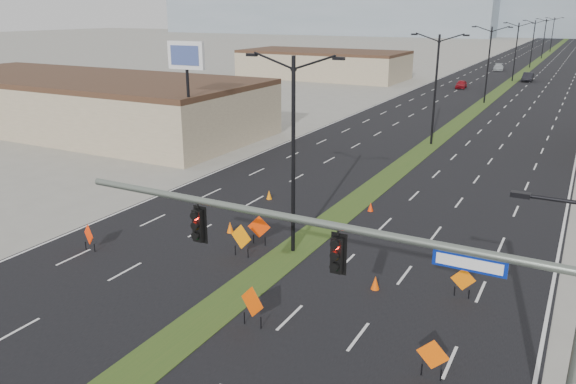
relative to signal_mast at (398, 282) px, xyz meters
The scene contains 29 objects.
ground 10.01m from the signal_mast, 166.85° to the right, with size 600.00×600.00×0.00m, color gray.
road_surface 98.49m from the signal_mast, 94.99° to the left, with size 25.00×400.00×0.02m, color black.
median_strip 98.49m from the signal_mast, 94.99° to the left, with size 2.00×400.00×0.04m, color #2C4D1B.
building_sw_near 51.83m from the signal_mast, 147.26° to the left, with size 40.00×16.00×5.00m, color tan.
building_sw_far 92.41m from the signal_mast, 116.04° to the left, with size 30.00×14.00×4.50m, color tan.
mesa_west 306.35m from the signal_mast, 114.82° to the left, with size 180.00×50.00×22.00m, color gray.
mesa_backdrop 320.53m from the signal_mast, 96.91° to the left, with size 140.00×50.00×32.00m, color gray.
signal_mast is the anchor object (origin of this frame).
streetlight_0 13.18m from the signal_mast, 130.54° to the left, with size 5.15×0.24×10.02m.
streetlight_1 38.96m from the signal_mast, 102.69° to the left, with size 5.15×0.24×10.02m.
streetlight_2 66.56m from the signal_mast, 97.39° to the left, with size 5.15×0.24×10.02m.
streetlight_3 94.39m from the signal_mast, 95.20° to the left, with size 5.15×0.24×10.02m.
streetlight_4 122.30m from the signal_mast, 94.01° to the left, with size 5.15×0.24×10.02m.
streetlight_5 150.25m from the signal_mast, 93.26° to the left, with size 5.15×0.24×10.02m.
streetlight_6 178.21m from the signal_mast, 92.75° to the left, with size 5.15×0.24×10.02m.
car_left 81.48m from the signal_mast, 100.32° to the left, with size 1.50×3.74×1.27m, color maroon.
car_mid 95.40m from the signal_mast, 93.70° to the left, with size 1.62×4.65×1.53m, color black.
car_far 113.48m from the signal_mast, 96.95° to the left, with size 1.89×4.66×1.35m, color #B1B8BB.
construction_sign_0 19.05m from the signal_mast, 164.36° to the left, with size 1.04×0.45×1.47m.
construction_sign_1 13.86m from the signal_mast, 142.30° to the left, with size 1.31×0.26×1.76m.
construction_sign_2 14.98m from the signal_mast, 136.79° to the left, with size 1.19×0.41×1.65m.
construction_sign_3 8.03m from the signal_mast, 157.37° to the left, with size 1.27×0.47×1.77m.
construction_sign_4 9.93m from the signal_mast, 88.25° to the left, with size 1.05×0.24×1.42m.
construction_sign_5 4.84m from the signal_mast, 78.56° to the left, with size 1.14×0.06×1.51m.
cone_0 17.27m from the signal_mast, 140.58° to the left, with size 0.40×0.40×0.66m, color #EF6005.
cone_1 9.76m from the signal_mast, 112.52° to the left, with size 0.39×0.39×0.66m, color #E64B04.
cone_2 19.62m from the signal_mast, 111.88° to the left, with size 0.35×0.35×0.58m, color #F63205.
cone_3 22.23m from the signal_mast, 129.68° to the left, with size 0.37×0.37×0.62m, color orange.
pole_sign_west 32.40m from the signal_mast, 138.05° to the left, with size 3.20×0.56×9.78m.
Camera 1 is at (12.51, -11.90, 12.01)m, focal length 35.00 mm.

